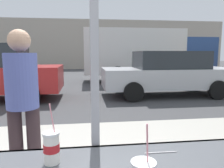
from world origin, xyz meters
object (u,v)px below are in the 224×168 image
at_px(box_truck, 146,53).
at_px(pedestrian, 23,99).
at_px(parked_car_silver, 168,73).
at_px(soda_cup_left, 51,147).

bearing_deg(box_truck, pedestrian, -113.03).
bearing_deg(parked_car_silver, box_truck, 85.09).
height_order(soda_cup_left, pedestrian, pedestrian).
distance_m(soda_cup_left, box_truck, 11.12).
bearing_deg(soda_cup_left, pedestrian, 111.09).
xyz_separation_m(soda_cup_left, pedestrian, (-0.45, 1.17, 0.02)).
bearing_deg(parked_car_silver, pedestrian, -124.61).
xyz_separation_m(parked_car_silver, pedestrian, (-3.63, -5.26, 0.25)).
bearing_deg(soda_cup_left, box_truck, 71.48).
height_order(soda_cup_left, parked_car_silver, parked_car_silver).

